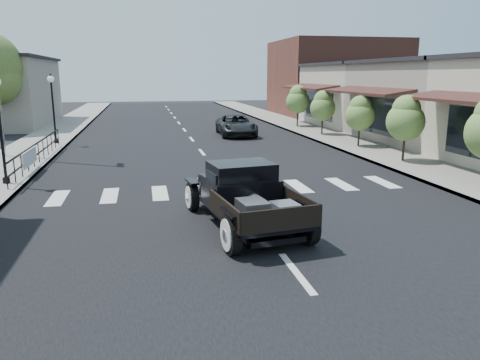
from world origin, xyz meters
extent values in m
plane|color=black|center=(0.00, 0.00, 0.00)|extent=(120.00, 120.00, 0.00)
cube|color=black|center=(0.00, 15.00, 0.01)|extent=(14.00, 80.00, 0.02)
cube|color=gray|center=(-8.50, 15.00, 0.07)|extent=(3.00, 80.00, 0.15)
cube|color=gray|center=(8.50, 15.00, 0.07)|extent=(3.00, 80.00, 0.15)
cube|color=gray|center=(15.00, 13.00, 2.25)|extent=(10.00, 9.00, 4.50)
cube|color=#B8AE9B|center=(15.00, 22.00, 2.25)|extent=(10.00, 9.00, 4.50)
cube|color=brown|center=(15.50, 32.00, 3.50)|extent=(11.00, 10.00, 7.00)
imported|color=black|center=(2.99, 18.20, 0.66)|extent=(2.36, 4.83, 1.32)
camera|label=1|loc=(-2.83, -11.19, 3.84)|focal=35.00mm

